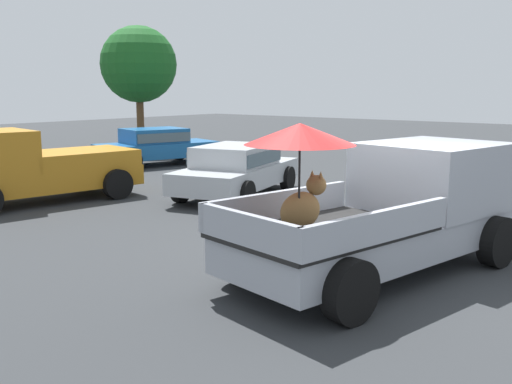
{
  "coord_description": "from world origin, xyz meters",
  "views": [
    {
      "loc": [
        -7.76,
        -3.91,
        2.77
      ],
      "look_at": [
        -0.44,
        1.96,
        1.1
      ],
      "focal_mm": 41.19,
      "sensor_mm": 36.0,
      "label": 1
    }
  ],
  "objects_px": {
    "pickup_truck_main": "(393,206)",
    "pickup_truck_far": "(30,167)",
    "parked_sedan_near": "(236,168)",
    "parked_sedan_far": "(156,145)"
  },
  "relations": [
    {
      "from": "pickup_truck_main",
      "to": "pickup_truck_far",
      "type": "xyz_separation_m",
      "value": [
        -0.58,
        9.23,
        -0.12
      ]
    },
    {
      "from": "pickup_truck_main",
      "to": "parked_sedan_near",
      "type": "height_order",
      "value": "pickup_truck_main"
    },
    {
      "from": "pickup_truck_far",
      "to": "parked_sedan_far",
      "type": "distance_m",
      "value": 7.39
    },
    {
      "from": "parked_sedan_far",
      "to": "parked_sedan_near",
      "type": "bearing_deg",
      "value": -99.15
    },
    {
      "from": "parked_sedan_near",
      "to": "parked_sedan_far",
      "type": "relative_size",
      "value": 1.0
    },
    {
      "from": "pickup_truck_main",
      "to": "parked_sedan_far",
      "type": "xyz_separation_m",
      "value": [
        6.15,
        12.28,
        -0.25
      ]
    },
    {
      "from": "pickup_truck_main",
      "to": "parked_sedan_far",
      "type": "relative_size",
      "value": 1.15
    },
    {
      "from": "pickup_truck_main",
      "to": "pickup_truck_far",
      "type": "distance_m",
      "value": 9.25
    },
    {
      "from": "pickup_truck_far",
      "to": "parked_sedan_far",
      "type": "height_order",
      "value": "pickup_truck_far"
    },
    {
      "from": "pickup_truck_main",
      "to": "parked_sedan_far",
      "type": "bearing_deg",
      "value": 74.11
    }
  ]
}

